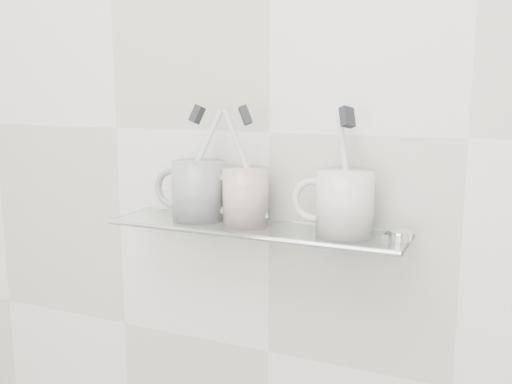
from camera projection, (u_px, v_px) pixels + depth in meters
The scene contains 18 objects.
wall_back at pixel (269, 132), 0.97m from camera, with size 2.50×2.50×0.00m, color silver.
shelf_glass at pixel (254, 228), 0.94m from camera, with size 0.50×0.12×0.01m, color silver.
shelf_rail at pixel (240, 236), 0.89m from camera, with size 0.01×0.01×0.50m, color silver.
bracket_left at pixel (163, 218), 1.07m from camera, with size 0.02×0.02×0.03m, color silver.
bracket_right at pixel (387, 241), 0.90m from camera, with size 0.02×0.02×0.03m, color silver.
mug_left at pixel (198, 190), 0.98m from camera, with size 0.09×0.09×0.10m, color silver.
mug_left_handle at pixel (173, 188), 1.00m from camera, with size 0.07×0.07×0.01m, color silver.
toothbrush_left at pixel (198, 162), 0.97m from camera, with size 0.01×0.01×0.19m, color silver.
bristles_left at pixel (197, 114), 0.96m from camera, with size 0.01×0.02×0.03m, color #232428.
mug_center at pixel (246, 196), 0.95m from camera, with size 0.08×0.08×0.09m, color beige.
mug_center_handle at pixel (222, 194), 0.96m from camera, with size 0.07×0.07×0.01m, color beige.
toothbrush_center at pixel (245, 164), 0.94m from camera, with size 0.01×0.01×0.19m, color silver.
bristles_center at pixel (245, 115), 0.92m from camera, with size 0.01×0.02×0.03m, color #232428.
mug_right at pixel (345, 203), 0.88m from camera, with size 0.09×0.09×0.10m, color silver.
mug_right_handle at pixel (314, 200), 0.90m from camera, with size 0.07×0.07×0.01m, color silver.
toothbrush_right at pixel (346, 170), 0.87m from camera, with size 0.01×0.01×0.19m, color beige.
bristles_right at pixel (347, 117), 0.85m from camera, with size 0.01×0.02×0.03m, color #232428.
chrome_cap at pixel (400, 235), 0.85m from camera, with size 0.03×0.03×0.01m, color silver.
Camera 1 is at (0.38, 0.20, 1.32)m, focal length 40.00 mm.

